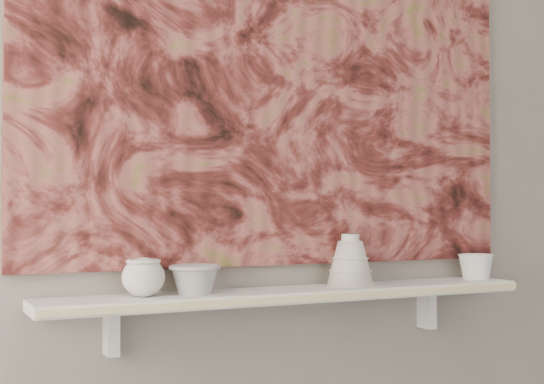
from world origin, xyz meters
TOP-DOWN VIEW (x-y plane):
  - wall_back at (0.00, 1.60)m, footprint 3.60×0.00m
  - shelf at (0.00, 1.51)m, footprint 1.40×0.18m
  - shelf_stripe at (0.00, 1.41)m, footprint 1.40×0.01m
  - bracket_left at (-0.49, 1.57)m, footprint 0.03×0.06m
  - bracket_right at (0.49, 1.57)m, footprint 0.03×0.06m
  - painting at (0.00, 1.59)m, footprint 1.50×0.02m
  - house_motif at (0.45, 1.57)m, footprint 0.09×0.00m
  - bowl_grey at (-0.29, 1.51)m, footprint 0.14×0.14m
  - cup_cream at (-0.43, 1.51)m, footprint 0.11×0.11m
  - bell_vessel at (0.17, 1.51)m, footprint 0.14×0.14m
  - bowl_white at (0.63, 1.51)m, footprint 0.11×0.11m

SIDE VIEW (x-z plane):
  - bracket_left at x=-0.49m, z-range 0.78..0.90m
  - bracket_right at x=0.49m, z-range 0.78..0.90m
  - shelf at x=0.00m, z-range 0.90..0.93m
  - shelf_stripe at x=0.00m, z-range 0.91..0.92m
  - bowl_grey at x=-0.29m, z-range 0.93..1.01m
  - bowl_white at x=0.63m, z-range 0.93..1.01m
  - cup_cream at x=-0.43m, z-range 0.93..1.03m
  - bell_vessel at x=0.17m, z-range 0.93..1.08m
  - house_motif at x=0.45m, z-range 1.19..1.27m
  - wall_back at x=0.00m, z-range -0.45..3.15m
  - painting at x=0.00m, z-range 0.99..2.09m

